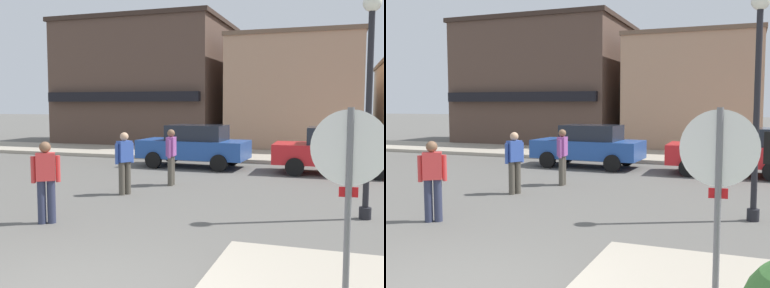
# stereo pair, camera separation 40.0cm
# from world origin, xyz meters

# --- Properties ---
(kerb_far) EXTENTS (80.00, 4.00, 0.15)m
(kerb_far) POSITION_xyz_m (0.00, 14.91, 0.07)
(kerb_far) COLOR #A89E8C
(kerb_far) RESTS_ON ground
(stop_sign) EXTENTS (0.82, 0.11, 2.30)m
(stop_sign) POSITION_xyz_m (3.12, 0.70, 1.52)
(stop_sign) COLOR slate
(stop_sign) RESTS_ON ground
(lamp_post) EXTENTS (0.36, 0.36, 4.54)m
(lamp_post) POSITION_xyz_m (3.55, 5.27, 2.96)
(lamp_post) COLOR black
(lamp_post) RESTS_ON ground
(parked_car_nearest) EXTENTS (4.07, 2.00, 1.56)m
(parked_car_nearest) POSITION_xyz_m (-2.08, 11.35, 0.81)
(parked_car_nearest) COLOR #234C9E
(parked_car_nearest) RESTS_ON ground
(parked_car_second) EXTENTS (4.03, 1.93, 1.56)m
(parked_car_second) POSITION_xyz_m (2.92, 11.18, 0.81)
(parked_car_second) COLOR red
(parked_car_second) RESTS_ON ground
(pedestrian_crossing_near) EXTENTS (0.25, 0.56, 1.61)m
(pedestrian_crossing_near) POSITION_xyz_m (-1.55, 7.58, 0.87)
(pedestrian_crossing_near) COLOR #4C473D
(pedestrian_crossing_near) RESTS_ON ground
(pedestrian_crossing_far) EXTENTS (0.50, 0.39, 1.61)m
(pedestrian_crossing_far) POSITION_xyz_m (-2.39, 2.95, 0.87)
(pedestrian_crossing_far) COLOR #2D334C
(pedestrian_crossing_far) RESTS_ON ground
(pedestrian_kerb_side) EXTENTS (0.37, 0.52, 1.61)m
(pedestrian_kerb_side) POSITION_xyz_m (-2.22, 5.96, 0.87)
(pedestrian_kerb_side) COLOR #4C473D
(pedestrian_kerb_side) RESTS_ON ground
(building_corner_shop) EXTENTS (9.34, 7.63, 7.06)m
(building_corner_shop) POSITION_xyz_m (-7.88, 20.48, 3.53)
(building_corner_shop) COLOR brown
(building_corner_shop) RESTS_ON ground
(building_storefront_left_near) EXTENTS (6.59, 7.31, 5.81)m
(building_storefront_left_near) POSITION_xyz_m (0.78, 20.59, 2.91)
(building_storefront_left_near) COLOR tan
(building_storefront_left_near) RESTS_ON ground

